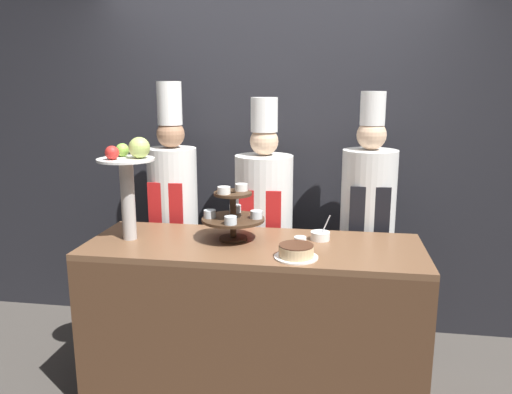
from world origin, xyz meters
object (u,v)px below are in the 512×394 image
(cake_round, at_px, (296,252))
(chef_center_left, at_px, (264,216))
(cup_white, at_px, (300,242))
(tiered_stand, at_px, (233,213))
(fruit_pedestal, at_px, (129,173))
(chef_center_right, at_px, (368,215))
(chef_left, at_px, (173,206))
(serving_bowl_far, at_px, (320,236))

(cake_round, height_order, chef_center_left, chef_center_left)
(cup_white, height_order, chef_center_left, chef_center_left)
(tiered_stand, bearing_deg, cup_white, -9.60)
(chef_center_left, bearing_deg, cup_white, -64.36)
(cake_round, bearing_deg, fruit_pedestal, 169.31)
(cake_round, bearing_deg, tiered_stand, 146.32)
(chef_center_right, bearing_deg, chef_left, 180.00)
(serving_bowl_far, xyz_separation_m, chef_center_right, (0.30, 0.46, 0.02))
(cake_round, height_order, serving_bowl_far, serving_bowl_far)
(chef_center_left, bearing_deg, chef_left, 180.00)
(tiered_stand, distance_m, serving_bowl_far, 0.52)
(chef_left, xyz_separation_m, chef_center_left, (0.64, -0.00, -0.05))
(cake_round, relative_size, chef_center_right, 0.13)
(serving_bowl_far, xyz_separation_m, chef_left, (-1.04, 0.46, 0.03))
(serving_bowl_far, height_order, chef_left, chef_left)
(fruit_pedestal, relative_size, cake_round, 2.60)
(tiered_stand, relative_size, chef_center_left, 0.21)
(cup_white, distance_m, chef_center_right, 0.72)
(cup_white, height_order, chef_left, chef_left)
(serving_bowl_far, distance_m, chef_center_left, 0.61)
(tiered_stand, bearing_deg, chef_center_left, 78.96)
(chef_center_right, bearing_deg, tiered_stand, -146.12)
(fruit_pedestal, xyz_separation_m, chef_left, (0.05, 0.61, -0.34))
(tiered_stand, bearing_deg, serving_bowl_far, 8.74)
(serving_bowl_far, bearing_deg, chef_center_left, 130.87)
(fruit_pedestal, height_order, chef_center_left, chef_center_left)
(serving_bowl_far, height_order, chef_center_left, chef_center_left)
(cup_white, bearing_deg, chef_center_left, 115.64)
(tiered_stand, bearing_deg, chef_left, 135.15)
(cake_round, bearing_deg, cup_white, 87.93)
(chef_left, distance_m, chef_center_right, 1.33)
(cup_white, relative_size, serving_bowl_far, 0.46)
(chef_left, bearing_deg, cake_round, -40.61)
(chef_center_right, bearing_deg, chef_center_left, 180.00)
(cake_round, xyz_separation_m, chef_center_left, (-0.28, 0.79, -0.03))
(serving_bowl_far, bearing_deg, tiered_stand, -171.26)
(fruit_pedestal, distance_m, serving_bowl_far, 1.16)
(fruit_pedestal, xyz_separation_m, cake_round, (0.97, -0.18, -0.36))
(tiered_stand, bearing_deg, fruit_pedestal, -172.89)
(cake_round, distance_m, chef_center_left, 0.84)
(chef_center_left, bearing_deg, tiered_stand, -101.04)
(cup_white, bearing_deg, serving_bowl_far, 53.12)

